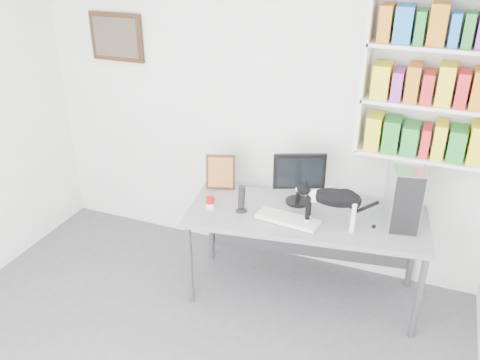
# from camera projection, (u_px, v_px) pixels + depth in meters

# --- Properties ---
(room) EXTENTS (4.01, 4.01, 2.70)m
(room) POSITION_uv_depth(u_px,v_px,m) (125.00, 232.00, 2.66)
(room) COLOR #595A5E
(room) RESTS_ON ground
(bookshelf) EXTENTS (1.03, 0.28, 1.24)m
(bookshelf) POSITION_uv_depth(u_px,v_px,m) (439.00, 76.00, 3.51)
(bookshelf) COLOR silver
(bookshelf) RESTS_ON room
(wall_art) EXTENTS (0.52, 0.04, 0.42)m
(wall_art) POSITION_uv_depth(u_px,v_px,m) (117.00, 37.00, 4.47)
(wall_art) COLOR #3F2414
(wall_art) RESTS_ON room
(desk) EXTENTS (1.93, 0.97, 0.77)m
(desk) POSITION_uv_depth(u_px,v_px,m) (304.00, 255.00, 4.12)
(desk) COLOR gray
(desk) RESTS_ON room
(monitor) EXTENTS (0.46, 0.34, 0.44)m
(monitor) POSITION_uv_depth(u_px,v_px,m) (299.00, 178.00, 4.02)
(monitor) COLOR black
(monitor) RESTS_ON desk
(keyboard) EXTENTS (0.49, 0.24, 0.04)m
(keyboard) POSITION_uv_depth(u_px,v_px,m) (288.00, 219.00, 3.85)
(keyboard) COLOR white
(keyboard) RESTS_ON desk
(pc_tower) EXTENTS (0.30, 0.50, 0.47)m
(pc_tower) POSITION_uv_depth(u_px,v_px,m) (404.00, 192.00, 3.79)
(pc_tower) COLOR #BBBBC0
(pc_tower) RESTS_ON desk
(speaker) EXTENTS (0.11, 0.11, 0.22)m
(speaker) POSITION_uv_depth(u_px,v_px,m) (241.00, 198.00, 3.95)
(speaker) COLOR black
(speaker) RESTS_ON desk
(leaning_print) EXTENTS (0.26, 0.17, 0.31)m
(leaning_print) POSITION_uv_depth(u_px,v_px,m) (221.00, 171.00, 4.28)
(leaning_print) COLOR #3F2414
(leaning_print) RESTS_ON desk
(soup_can) EXTENTS (0.09, 0.09, 0.10)m
(soup_can) POSITION_uv_depth(u_px,v_px,m) (210.00, 203.00, 4.01)
(soup_can) COLOR #A30E0E
(soup_can) RESTS_ON desk
(cat) EXTENTS (0.55, 0.19, 0.33)m
(cat) POSITION_uv_depth(u_px,v_px,m) (333.00, 207.00, 3.72)
(cat) COLOR black
(cat) RESTS_ON desk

